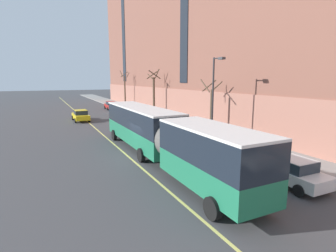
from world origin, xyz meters
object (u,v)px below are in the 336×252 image
Objects in this scene: parked_car_green_0 at (130,113)px; parked_car_red_6 at (146,118)px; street_tree_mid_block at (211,107)px; city_bus at (160,133)px; street_tree_far_uptown at (154,92)px; parked_car_white_3 at (120,108)px; parked_car_red_8 at (111,105)px; street_lamp at (214,92)px; street_tree_far_downtown at (125,89)px; fire_hydrant at (280,161)px; taxi_cab at (81,115)px; parked_car_white_7 at (291,171)px; parked_car_red_4 at (223,146)px; parked_car_champagne_5 at (176,130)px.

parked_car_green_0 is 6.21m from parked_car_red_6.
city_bus is at bearing -145.31° from street_tree_mid_block.
city_bus is 22.93m from street_tree_far_uptown.
parked_car_green_0 and parked_car_white_3 have the same top height.
street_lamp is (1.78, -31.05, 3.94)m from parked_car_red_8.
parked_car_green_0 is 0.81× the size of street_tree_mid_block.
parked_car_red_6 is 0.78× the size of street_tree_mid_block.
street_tree_far_downtown reaches higher than fire_hydrant.
city_bus is at bearing -98.22° from parked_car_red_8.
parked_car_red_8 is at bearing 97.56° from street_tree_mid_block.
street_lamp is at bearing -121.40° from street_tree_mid_block.
street_lamp reaches higher than street_tree_mid_block.
street_tree_far_downtown reaches higher than street_tree_far_uptown.
city_bus reaches higher than taxi_cab.
street_tree_far_downtown is at bearing 87.17° from fire_hydrant.
street_tree_far_downtown is at bearing 86.71° from street_lamp.
parked_car_white_7 is at bearing -56.06° from city_bus.
street_tree_far_downtown is at bearing 80.25° from parked_car_red_6.
parked_car_red_4 is at bearing -72.18° from taxi_cab.
street_tree_mid_block reaches higher than fire_hydrant.
street_tree_far_uptown is (3.71, -12.65, 3.02)m from parked_car_red_8.
parked_car_white_7 is at bearing -127.46° from fire_hydrant.
taxi_cab is (-7.36, 6.51, 0.00)m from parked_car_red_6.
parked_car_red_4 is 1.06× the size of parked_car_white_7.
street_tree_far_downtown is at bearing 53.40° from taxi_cab.
fire_hydrant is (-0.10, -7.64, -4.23)m from street_lamp.
parked_car_champagne_5 is at bearing -64.71° from taxi_cab.
fire_hydrant is at bearing -36.44° from city_bus.
city_bus is 8.13m from parked_car_champagne_5.
fire_hydrant is at bearing -87.24° from parked_car_white_3.
parked_car_white_3 is 0.60× the size of street_tree_far_downtown.
parked_car_green_0 and parked_car_red_6 have the same top height.
parked_car_red_8 is at bearing 89.95° from parked_car_red_4.
taxi_cab is (-2.43, 21.66, -1.29)m from city_bus.
parked_car_red_8 is 0.80× the size of street_tree_mid_block.
parked_car_white_3 is 12.64m from parked_car_red_6.
parked_car_champagne_5 is at bearing 117.51° from street_lamp.
parked_car_green_0 is 14.88m from parked_car_champagne_5.
parked_car_white_7 is 5.92× the size of fire_hydrant.
parked_car_white_7 is at bearing -90.48° from parked_car_red_4.
parked_car_red_4 is 4.22m from fire_hydrant.
street_tree_far_downtown is at bearing 35.74° from parked_car_red_8.
parked_car_green_0 is at bearing 177.59° from street_tree_far_uptown.
parked_car_white_3 is 21.31m from parked_car_champagne_5.
parked_car_green_0 is (4.75, 21.35, -1.29)m from city_bus.
street_tree_far_downtown is 10.26× the size of fire_hydrant.
street_lamp reaches higher than parked_car_red_8.
parked_car_champagne_5 is 0.64× the size of street_tree_far_downtown.
street_tree_mid_block is (3.85, -0.53, 2.21)m from parked_car_champagne_5.
street_tree_mid_block reaches higher than taxi_cab.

